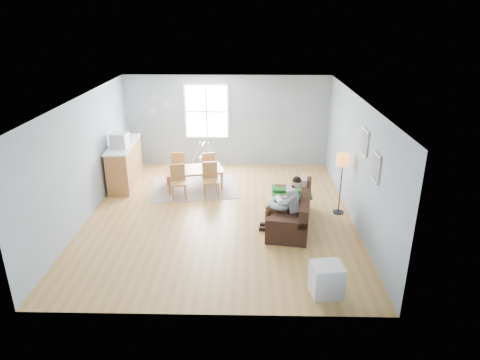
{
  "coord_description": "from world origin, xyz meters",
  "views": [
    {
      "loc": [
        0.66,
        -8.9,
        4.41
      ],
      "look_at": [
        0.46,
        -0.32,
        1.0
      ],
      "focal_mm": 32.0,
      "sensor_mm": 36.0,
      "label": 1
    }
  ],
  "objects_px": {
    "toddler": "(290,193)",
    "monitor": "(119,141)",
    "chair_se": "(211,177)",
    "baby_swing": "(204,157)",
    "dining_table": "(194,179)",
    "father": "(286,202)",
    "counter": "(125,163)",
    "storage_cube": "(326,280)",
    "chair_ne": "(208,164)",
    "sofa": "(292,213)",
    "chair_sw": "(178,180)",
    "floor_lamp": "(343,165)",
    "chair_nw": "(178,165)"
  },
  "relations": [
    {
      "from": "chair_sw",
      "to": "chair_se",
      "type": "distance_m",
      "value": 0.81
    },
    {
      "from": "chair_sw",
      "to": "counter",
      "type": "xyz_separation_m",
      "value": [
        -1.59,
        0.95,
        0.09
      ]
    },
    {
      "from": "floor_lamp",
      "to": "chair_nw",
      "type": "xyz_separation_m",
      "value": [
        -4.03,
        1.9,
        -0.7
      ]
    },
    {
      "from": "father",
      "to": "chair_se",
      "type": "height_order",
      "value": "father"
    },
    {
      "from": "father",
      "to": "floor_lamp",
      "type": "bearing_deg",
      "value": 33.64
    },
    {
      "from": "chair_nw",
      "to": "father",
      "type": "bearing_deg",
      "value": -45.52
    },
    {
      "from": "storage_cube",
      "to": "chair_sw",
      "type": "bearing_deg",
      "value": 128.04
    },
    {
      "from": "chair_sw",
      "to": "counter",
      "type": "distance_m",
      "value": 1.85
    },
    {
      "from": "dining_table",
      "to": "counter",
      "type": "relative_size",
      "value": 0.74
    },
    {
      "from": "dining_table",
      "to": "baby_swing",
      "type": "bearing_deg",
      "value": 70.77
    },
    {
      "from": "toddler",
      "to": "monitor",
      "type": "height_order",
      "value": "monitor"
    },
    {
      "from": "chair_sw",
      "to": "toddler",
      "type": "bearing_deg",
      "value": -24.52
    },
    {
      "from": "storage_cube",
      "to": "chair_sw",
      "type": "height_order",
      "value": "chair_sw"
    },
    {
      "from": "storage_cube",
      "to": "sofa",
      "type": "bearing_deg",
      "value": 97.56
    },
    {
      "from": "storage_cube",
      "to": "floor_lamp",
      "type": "bearing_deg",
      "value": 75.27
    },
    {
      "from": "father",
      "to": "chair_sw",
      "type": "height_order",
      "value": "father"
    },
    {
      "from": "storage_cube",
      "to": "dining_table",
      "type": "distance_m",
      "value": 5.28
    },
    {
      "from": "chair_se",
      "to": "baby_swing",
      "type": "height_order",
      "value": "chair_se"
    },
    {
      "from": "floor_lamp",
      "to": "chair_se",
      "type": "height_order",
      "value": "floor_lamp"
    },
    {
      "from": "sofa",
      "to": "counter",
      "type": "height_order",
      "value": "counter"
    },
    {
      "from": "father",
      "to": "storage_cube",
      "type": "bearing_deg",
      "value": -77.35
    },
    {
      "from": "dining_table",
      "to": "chair_ne",
      "type": "distance_m",
      "value": 0.72
    },
    {
      "from": "chair_ne",
      "to": "toddler",
      "type": "bearing_deg",
      "value": -50.14
    },
    {
      "from": "chair_sw",
      "to": "baby_swing",
      "type": "bearing_deg",
      "value": 78.69
    },
    {
      "from": "sofa",
      "to": "counter",
      "type": "distance_m",
      "value": 4.93
    },
    {
      "from": "counter",
      "to": "sofa",
      "type": "bearing_deg",
      "value": -28.74
    },
    {
      "from": "floor_lamp",
      "to": "chair_sw",
      "type": "distance_m",
      "value": 4.01
    },
    {
      "from": "chair_sw",
      "to": "dining_table",
      "type": "bearing_deg",
      "value": 62.65
    },
    {
      "from": "sofa",
      "to": "monitor",
      "type": "relative_size",
      "value": 4.91
    },
    {
      "from": "storage_cube",
      "to": "chair_ne",
      "type": "bearing_deg",
      "value": 115.24
    },
    {
      "from": "father",
      "to": "toddler",
      "type": "xyz_separation_m",
      "value": [
        0.13,
        0.45,
        -0.0
      ]
    },
    {
      "from": "floor_lamp",
      "to": "counter",
      "type": "bearing_deg",
      "value": 162.24
    },
    {
      "from": "storage_cube",
      "to": "baby_swing",
      "type": "distance_m",
      "value": 6.57
    },
    {
      "from": "father",
      "to": "chair_sw",
      "type": "xyz_separation_m",
      "value": [
        -2.55,
        1.67,
        -0.19
      ]
    },
    {
      "from": "floor_lamp",
      "to": "monitor",
      "type": "relative_size",
      "value": 3.42
    },
    {
      "from": "floor_lamp",
      "to": "storage_cube",
      "type": "relative_size",
      "value": 2.57
    },
    {
      "from": "chair_ne",
      "to": "sofa",
      "type": "bearing_deg",
      "value": -51.73
    },
    {
      "from": "dining_table",
      "to": "chair_nw",
      "type": "height_order",
      "value": "chair_nw"
    },
    {
      "from": "chair_se",
      "to": "storage_cube",
      "type": "bearing_deg",
      "value": -60.8
    },
    {
      "from": "sofa",
      "to": "chair_ne",
      "type": "distance_m",
      "value": 3.38
    },
    {
      "from": "toddler",
      "to": "baby_swing",
      "type": "distance_m",
      "value": 4.05
    },
    {
      "from": "father",
      "to": "baby_swing",
      "type": "height_order",
      "value": "father"
    },
    {
      "from": "dining_table",
      "to": "chair_nw",
      "type": "bearing_deg",
      "value": 119.99
    },
    {
      "from": "father",
      "to": "chair_ne",
      "type": "xyz_separation_m",
      "value": [
        -1.92,
        2.9,
        -0.21
      ]
    },
    {
      "from": "floor_lamp",
      "to": "chair_sw",
      "type": "xyz_separation_m",
      "value": [
        -3.87,
        0.8,
        -0.71
      ]
    },
    {
      "from": "dining_table",
      "to": "chair_ne",
      "type": "bearing_deg",
      "value": 47.65
    },
    {
      "from": "sofa",
      "to": "counter",
      "type": "relative_size",
      "value": 1.01
    },
    {
      "from": "father",
      "to": "counter",
      "type": "distance_m",
      "value": 4.9
    },
    {
      "from": "chair_sw",
      "to": "storage_cube",
      "type": "bearing_deg",
      "value": -51.96
    },
    {
      "from": "chair_ne",
      "to": "baby_swing",
      "type": "distance_m",
      "value": 0.93
    }
  ]
}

